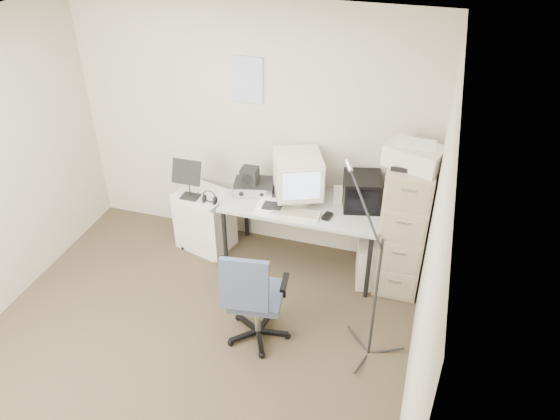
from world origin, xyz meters
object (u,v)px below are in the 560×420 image
(office_chair, at_px, (257,294))
(side_cart, at_px, (205,220))
(filing_cabinet, at_px, (404,225))
(desk, at_px, (303,234))

(office_chair, relative_size, side_cart, 1.49)
(filing_cabinet, relative_size, side_cart, 2.03)
(office_chair, xyz_separation_m, side_cart, (-0.94, 1.08, -0.16))
(filing_cabinet, xyz_separation_m, side_cart, (-2.00, -0.02, -0.33))
(desk, bearing_deg, side_cart, 179.37)
(side_cart, bearing_deg, desk, 14.99)
(desk, relative_size, office_chair, 1.58)
(filing_cabinet, distance_m, side_cart, 2.03)
(filing_cabinet, bearing_deg, desk, -178.19)
(side_cart, bearing_deg, office_chair, -33.11)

